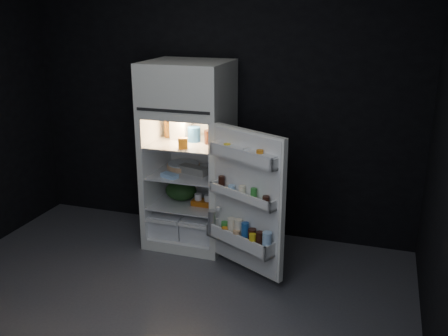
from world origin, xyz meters
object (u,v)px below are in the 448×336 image
(milk_jug, at_px, (180,127))
(refrigerator, at_px, (190,148))
(yogurt_tray, at_px, (204,203))
(egg_carton, at_px, (194,170))
(fridge_door, at_px, (246,204))

(milk_jug, bearing_deg, refrigerator, -23.18)
(yogurt_tray, bearing_deg, milk_jug, 154.21)
(milk_jug, bearing_deg, egg_carton, -31.31)
(refrigerator, xyz_separation_m, milk_jug, (-0.11, 0.05, 0.19))
(fridge_door, height_order, milk_jug, fridge_door)
(egg_carton, bearing_deg, yogurt_tray, -2.82)
(milk_jug, xyz_separation_m, yogurt_tray, (0.29, -0.15, -0.69))
(egg_carton, bearing_deg, fridge_door, -21.23)
(milk_jug, height_order, egg_carton, milk_jug)
(refrigerator, xyz_separation_m, yogurt_tray, (0.18, -0.10, -0.50))
(fridge_door, bearing_deg, yogurt_tray, 139.78)
(egg_carton, distance_m, yogurt_tray, 0.33)
(refrigerator, distance_m, egg_carton, 0.21)
(refrigerator, bearing_deg, yogurt_tray, -29.25)
(milk_jug, height_order, yogurt_tray, milk_jug)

